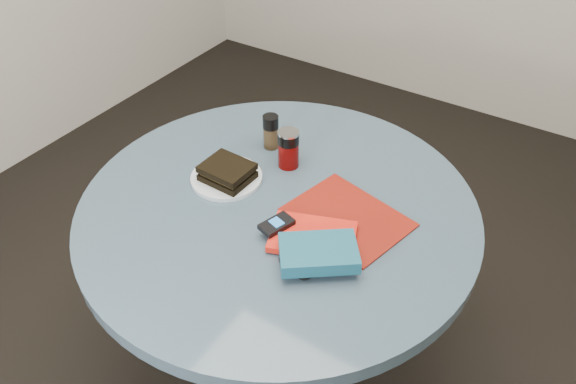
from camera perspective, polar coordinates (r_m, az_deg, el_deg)
The scene contains 11 objects.
ground at distance 1.98m, azimuth -0.77°, elevation -17.87°, with size 4.00×4.00×0.00m, color black.
table at distance 1.52m, azimuth -0.96°, elevation -5.84°, with size 1.00×1.00×0.75m.
plate at distance 1.48m, azimuth -6.26°, elevation 1.46°, with size 0.19×0.19×0.01m, color silver.
sandwich at distance 1.46m, azimuth -6.19°, elevation 2.04°, with size 0.13×0.11×0.04m.
soda_can at distance 1.50m, azimuth 0.05°, elevation 4.42°, with size 0.07×0.07×0.11m.
pepper_grinder at distance 1.57m, azimuth -1.76°, elevation 6.17°, with size 0.06×0.06×0.10m.
magazine at distance 1.37m, azimuth 6.07°, elevation -2.56°, with size 0.28×0.21×0.00m, color maroon.
red_book at distance 1.30m, azimuth 2.52°, elevation -4.55°, with size 0.19×0.13×0.02m, color red.
novel at distance 1.23m, azimuth 3.12°, elevation -6.20°, with size 0.17×0.11×0.03m, color navy.
mp3_player at distance 1.31m, azimuth -1.17°, elevation -3.31°, with size 0.07×0.09×0.01m.
headphones at distance 1.24m, azimuth 0.77°, elevation -7.52°, with size 0.10×0.06×0.02m.
Camera 1 is at (0.59, -0.88, 1.67)m, focal length 35.00 mm.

